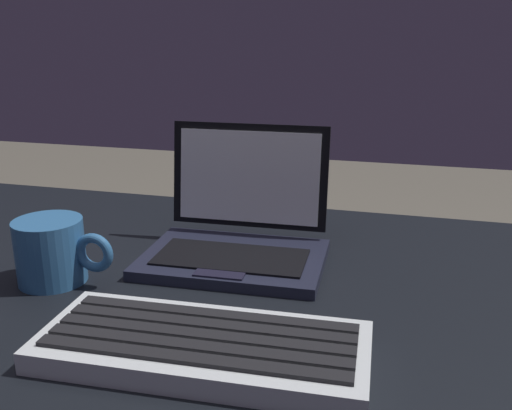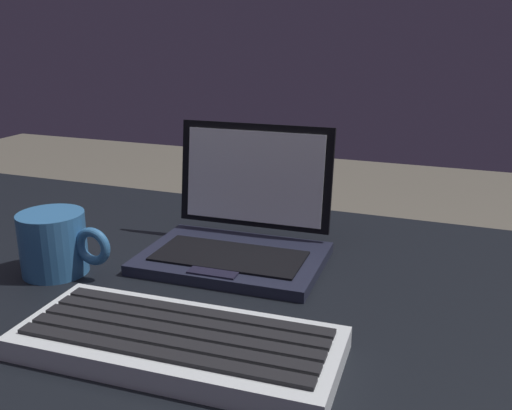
# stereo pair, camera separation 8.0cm
# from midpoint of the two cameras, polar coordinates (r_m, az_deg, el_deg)

# --- Properties ---
(desk) EXTENTS (1.63, 0.71, 0.74)m
(desk) POSITION_cam_midpoint_polar(r_m,az_deg,el_deg) (0.82, -11.71, -12.00)
(desk) COLOR black
(desk) RESTS_ON ground
(laptop_front) EXTENTS (0.26, 0.21, 0.18)m
(laptop_front) POSITION_cam_midpoint_polar(r_m,az_deg,el_deg) (0.82, -4.58, -2.96)
(laptop_front) COLOR #1E2132
(laptop_front) RESTS_ON desk
(external_keyboard) EXTENTS (0.34, 0.15, 0.03)m
(external_keyboard) POSITION_cam_midpoint_polar(r_m,az_deg,el_deg) (0.60, -9.27, -13.87)
(external_keyboard) COLOR silver
(external_keyboard) RESTS_ON desk
(coffee_mug) EXTENTS (0.14, 0.09, 0.09)m
(coffee_mug) POSITION_cam_midpoint_polar(r_m,az_deg,el_deg) (0.80, -22.46, -4.35)
(coffee_mug) COLOR teal
(coffee_mug) RESTS_ON desk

